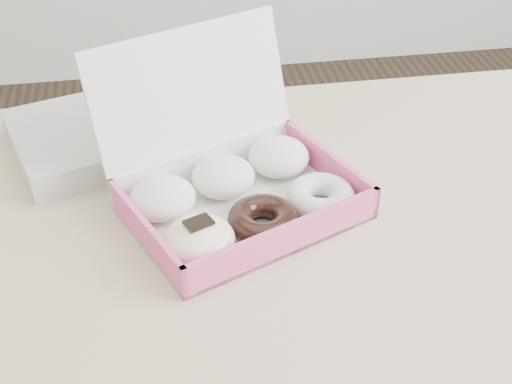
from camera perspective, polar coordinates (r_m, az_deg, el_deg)
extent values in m
cube|color=tan|center=(0.90, 2.65, -4.86)|extent=(1.20, 0.80, 0.04)
cylinder|color=tan|center=(1.56, 19.76, -4.53)|extent=(0.05, 0.05, 0.71)
cube|color=white|center=(0.93, -1.09, -1.54)|extent=(0.34, 0.30, 0.01)
cube|color=#E8538A|center=(0.85, 2.43, -3.89)|extent=(0.26, 0.12, 0.05)
cube|color=white|center=(0.99, -4.14, 2.40)|extent=(0.26, 0.12, 0.05)
cube|color=#E8538A|center=(0.87, -8.86, -3.41)|extent=(0.09, 0.19, 0.05)
cube|color=#E8538A|center=(0.98, 5.75, 2.06)|extent=(0.09, 0.19, 0.05)
cube|color=white|center=(0.96, -4.95, 6.94)|extent=(0.29, 0.17, 0.20)
ellipsoid|color=white|center=(0.91, -7.49, -0.47)|extent=(0.11, 0.11, 0.05)
ellipsoid|color=white|center=(0.95, -2.66, 1.26)|extent=(0.11, 0.11, 0.05)
ellipsoid|color=white|center=(0.99, 1.83, 2.85)|extent=(0.11, 0.11, 0.05)
ellipsoid|color=#FFEDC5|center=(0.84, -4.54, -3.80)|extent=(0.11, 0.11, 0.05)
cube|color=black|center=(0.83, -4.62, -2.45)|extent=(0.04, 0.03, 0.00)
torus|color=black|center=(0.88, 0.56, -2.23)|extent=(0.12, 0.12, 0.03)
torus|color=white|center=(0.93, 5.21, -0.38)|extent=(0.12, 0.12, 0.03)
cube|color=silver|center=(1.08, -11.99, 4.58)|extent=(0.31, 0.27, 0.04)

